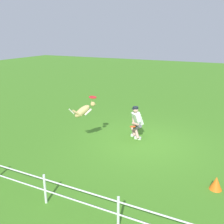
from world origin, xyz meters
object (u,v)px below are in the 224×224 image
at_px(frisbee_flying, 93,97).
at_px(frisbee_held, 133,127).
at_px(training_cone, 216,183).
at_px(dog, 84,111).
at_px(person, 137,121).

relative_size(frisbee_flying, frisbee_held, 1.27).
height_order(frisbee_held, training_cone, frisbee_held).
xyz_separation_m(frisbee_flying, frisbee_held, (-1.28, -0.77, -1.18)).
xyz_separation_m(dog, training_cone, (-4.64, 0.88, -1.16)).
bearing_deg(training_cone, dog, -10.70).
distance_m(person, frisbee_held, 0.40).
xyz_separation_m(dog, frisbee_flying, (-0.21, -0.32, 0.45)).
bearing_deg(frisbee_flying, training_cone, 164.93).
bearing_deg(dog, training_cone, -65.47).
height_order(dog, training_cone, dog).
bearing_deg(frisbee_held, frisbee_flying, 30.96).
xyz_separation_m(person, frisbee_flying, (1.28, 1.15, 1.09)).
relative_size(frisbee_held, training_cone, 0.60).
bearing_deg(training_cone, frisbee_flying, -15.07).
xyz_separation_m(person, dog, (1.49, 1.47, 0.64)).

